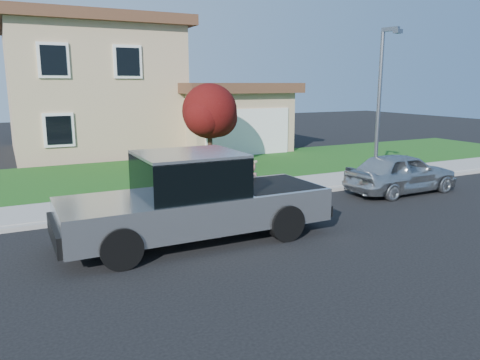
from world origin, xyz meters
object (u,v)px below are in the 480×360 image
object	(u,v)px
pickup_truck	(195,200)
trash_bin	(217,184)
woman	(250,187)
sedan	(401,173)
ornamental_tree	(210,114)
street_lamp	(381,101)

from	to	relation	value
pickup_truck	trash_bin	distance (m)	3.39
woman	sedan	distance (m)	5.77
pickup_truck	ornamental_tree	xyz separation A→B (m)	(4.05, 8.52, 1.39)
woman	ornamental_tree	distance (m)	7.54
sedan	street_lamp	bearing A→B (deg)	54.29
sedan	ornamental_tree	xyz separation A→B (m)	(-3.90, 7.09, 1.68)
pickup_truck	ornamental_tree	size ratio (longest dim) A/B	1.79
pickup_truck	woman	xyz separation A→B (m)	(2.19, 1.39, -0.20)
pickup_truck	ornamental_tree	bearing A→B (deg)	64.48
sedan	trash_bin	size ratio (longest dim) A/B	4.22
ornamental_tree	trash_bin	distance (m)	6.34
pickup_truck	sedan	size ratio (longest dim) A/B	1.57
woman	street_lamp	bearing A→B (deg)	-173.63
woman	trash_bin	size ratio (longest dim) A/B	1.71
pickup_truck	street_lamp	xyz separation A→B (m)	(7.28, 1.89, 2.08)
pickup_truck	street_lamp	size ratio (longest dim) A/B	1.19
woman	ornamental_tree	size ratio (longest dim) A/B	0.46
pickup_truck	sedan	bearing A→B (deg)	10.07
pickup_truck	sedan	distance (m)	8.09
trash_bin	woman	bearing A→B (deg)	-71.02
street_lamp	sedan	bearing A→B (deg)	-47.17
woman	trash_bin	xyz separation A→B (m)	(-0.38, 1.47, -0.14)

